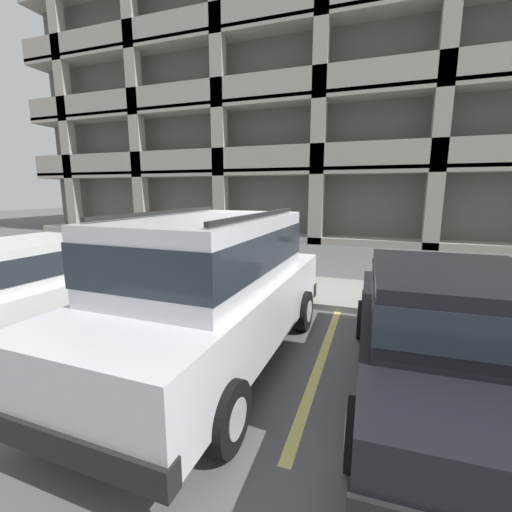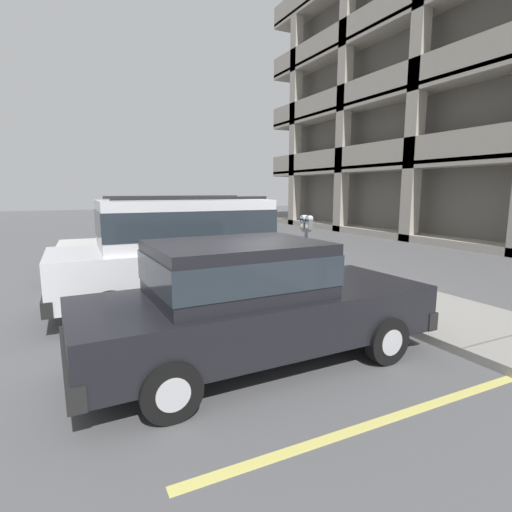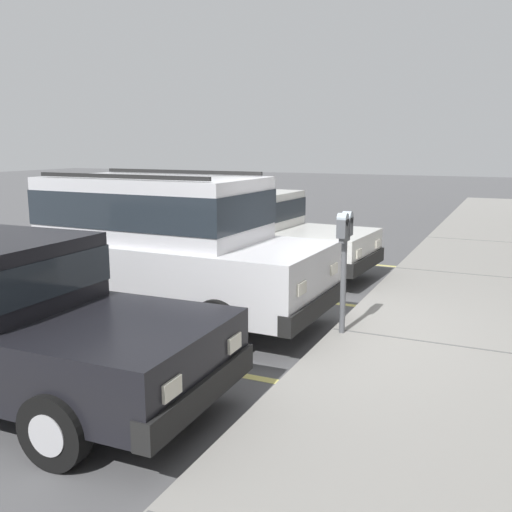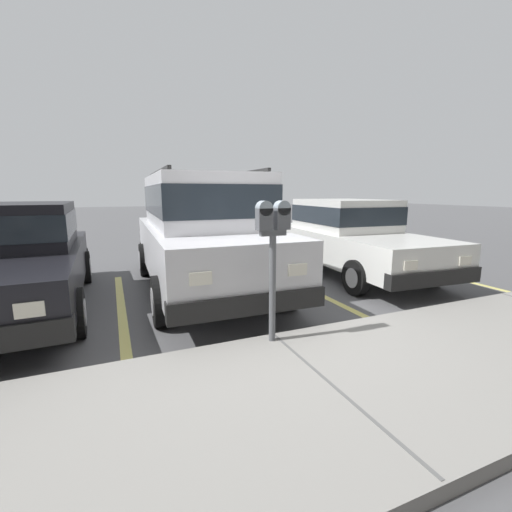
{
  "view_description": "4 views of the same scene",
  "coord_description": "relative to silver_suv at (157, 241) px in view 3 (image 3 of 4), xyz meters",
  "views": [
    {
      "loc": [
        2.16,
        -6.22,
        2.29
      ],
      "look_at": [
        0.2,
        -0.7,
        1.18
      ],
      "focal_mm": 24.0,
      "sensor_mm": 36.0,
      "label": 1
    },
    {
      "loc": [
        7.21,
        -4.35,
        2.15
      ],
      "look_at": [
        0.3,
        -0.95,
        0.87
      ],
      "focal_mm": 28.0,
      "sensor_mm": 36.0,
      "label": 2
    },
    {
      "loc": [
        6.64,
        2.19,
        2.4
      ],
      "look_at": [
        -0.03,
        -0.87,
        0.96
      ],
      "focal_mm": 40.0,
      "sensor_mm": 36.0,
      "label": 3
    },
    {
      "loc": [
        1.59,
        3.48,
        1.7
      ],
      "look_at": [
        -0.09,
        -0.51,
        0.89
      ],
      "focal_mm": 24.0,
      "sensor_mm": 36.0,
      "label": 4
    }
  ],
  "objects": [
    {
      "name": "red_sedan",
      "position": [
        -3.15,
        -0.06,
        -0.27
      ],
      "size": [
        2.04,
        4.58,
        1.54
      ],
      "rotation": [
        0.0,
        0.0,
        -0.06
      ],
      "color": "silver",
      "rests_on": "ground_plane"
    },
    {
      "name": "parking_meter_near",
      "position": [
        -0.07,
        2.65,
        0.14
      ],
      "size": [
        0.35,
        0.12,
        1.49
      ],
      "color": "#595B60",
      "rests_on": "sidewalk"
    },
    {
      "name": "parking_stall_lines",
      "position": [
        1.4,
        0.9,
        -1.08
      ],
      "size": [
        12.51,
        4.8,
        0.01
      ],
      "color": "#DBD16B",
      "rests_on": "ground_plane"
    },
    {
      "name": "ground_plane",
      "position": [
        -0.15,
        2.3,
        -1.14
      ],
      "size": [
        80.0,
        80.0,
        0.1
      ],
      "color": "#565659"
    },
    {
      "name": "sidewalk",
      "position": [
        -0.15,
        3.6,
        -1.03
      ],
      "size": [
        40.0,
        2.2,
        0.12
      ],
      "color": "gray",
      "rests_on": "ground_plane"
    },
    {
      "name": "silver_suv",
      "position": [
        0.0,
        0.0,
        0.0
      ],
      "size": [
        2.1,
        4.82,
        2.03
      ],
      "rotation": [
        0.0,
        0.0,
        -0.02
      ],
      "color": "silver",
      "rests_on": "ground_plane"
    }
  ]
}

